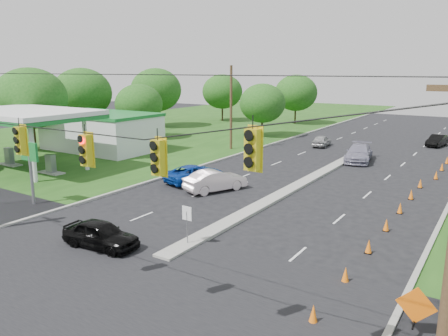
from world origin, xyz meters
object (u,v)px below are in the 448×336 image
Objects in this scene: black_sedan at (101,234)px; blue_pickup at (195,174)px; white_sedan at (216,181)px; gas_station at (90,129)px.

black_sedan is 0.81× the size of blue_pickup.
white_sedan reaches higher than blue_pickup.
gas_station is 17.04m from blue_pickup.
gas_station is 26.28m from black_sedan.
blue_pickup is (16.47, -3.97, -1.89)m from gas_station.
black_sedan is at bearing 121.69° from blue_pickup.
gas_station is 4.91× the size of black_sedan.
white_sedan is (19.15, -5.11, -1.81)m from gas_station.
gas_station is at bearing 1.78° from blue_pickup.
blue_pickup is (-2.68, 1.14, -0.07)m from white_sedan.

